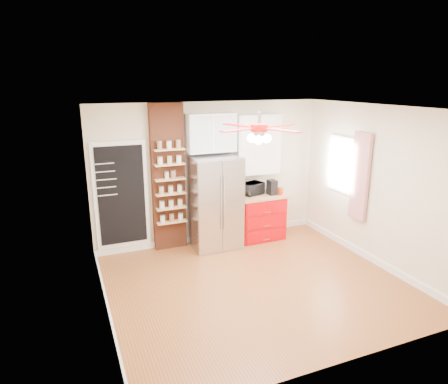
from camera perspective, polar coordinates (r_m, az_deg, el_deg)
name	(u,v)px	position (r m, az deg, el deg)	size (l,w,h in m)	color
floor	(256,284)	(6.43, 4.52, -12.91)	(4.50, 4.50, 0.00)	#985326
ceiling	(260,108)	(5.66, 5.12, 11.86)	(4.50, 4.50, 0.00)	white
wall_back	(210,173)	(7.68, -1.98, 2.71)	(4.50, 0.02, 2.70)	beige
wall_front	(346,254)	(4.33, 17.00, -8.44)	(4.50, 0.02, 2.70)	beige
wall_left	(99,221)	(5.32, -17.42, -3.96)	(0.02, 4.00, 2.70)	beige
wall_right	(377,186)	(7.18, 21.02, 0.75)	(0.02, 4.00, 2.70)	beige
chalkboard	(121,195)	(7.31, -14.45, -0.48)	(0.95, 0.05, 1.95)	white
brick_pillar	(168,178)	(7.36, -7.98, 1.99)	(0.60, 0.16, 2.70)	brown
fridge	(215,202)	(7.45, -1.31, -1.48)	(0.90, 0.70, 1.75)	#B6B6BB
upper_glass_cabinet	(211,133)	(7.36, -1.93, 8.47)	(0.90, 0.35, 0.70)	white
red_cabinet	(259,216)	(8.00, 5.08, -3.49)	(0.94, 0.64, 0.90)	#C80108
upper_shelf_unit	(257,144)	(7.81, 4.76, 6.81)	(0.90, 0.30, 1.15)	white
window	(343,165)	(7.78, 16.58, 3.75)	(0.04, 0.75, 1.05)	white
curtain	(360,177)	(7.36, 18.86, 2.10)	(0.06, 0.40, 1.55)	#A91619
ceiling_fan	(259,128)	(5.69, 5.05, 9.08)	(1.40, 1.40, 0.44)	silver
toaster_oven	(252,189)	(7.86, 4.05, 0.49)	(0.43, 0.29, 0.24)	black
coffee_maker	(272,187)	(7.88, 6.87, 0.67)	(0.15, 0.19, 0.29)	black
canister_left	(281,191)	(7.89, 8.08, 0.12)	(0.09, 0.09, 0.15)	#A22C09
canister_right	(276,190)	(8.03, 7.48, 0.32)	(0.09, 0.09, 0.12)	red
pantry_jar_oats	(167,175)	(7.21, -8.18, 2.38)	(0.08, 0.08, 0.12)	beige
pantry_jar_beans	(173,175)	(7.24, -7.28, 2.49)	(0.10, 0.10, 0.13)	#8E6648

